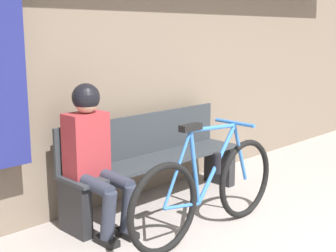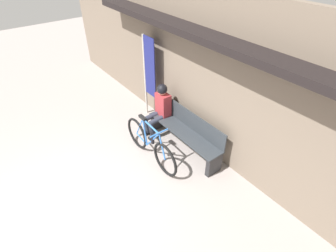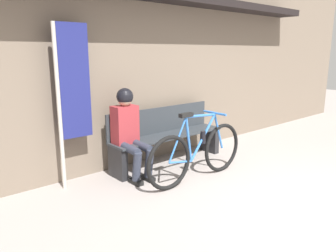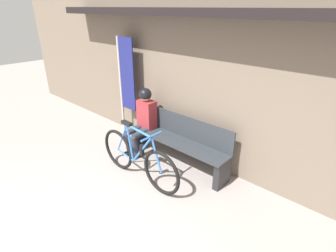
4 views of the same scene
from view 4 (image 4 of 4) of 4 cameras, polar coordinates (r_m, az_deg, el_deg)
name	(u,v)px [view 4 (image 4 of 4)]	position (r m, az deg, el deg)	size (l,w,h in m)	color
storefront_wall	(206,69)	(4.28, 8.37, 12.11)	(12.00, 0.56, 3.20)	#756656
park_bench_near	(179,141)	(4.58, 2.33, -3.36)	(1.97, 0.42, 0.87)	#2D3338
bicycle	(138,159)	(4.19, -6.54, -7.06)	(1.73, 0.40, 0.96)	black
person_seated	(143,116)	(4.87, -5.43, 2.12)	(0.34, 0.60, 1.24)	#2D3342
banner_pole	(125,79)	(5.35, -9.31, 10.02)	(0.45, 0.05, 2.06)	#B7B2A8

